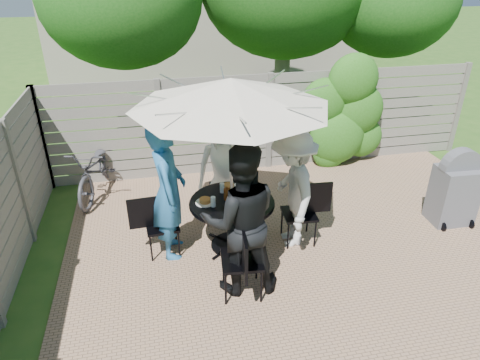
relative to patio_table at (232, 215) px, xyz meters
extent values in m
plane|color=#2A5119|center=(1.19, -0.58, -0.52)|extent=(60.00, 60.00, 0.00)
cube|color=#906D54|center=(1.19, -0.08, -0.51)|extent=(7.00, 6.00, 0.02)
cube|color=gray|center=(1.19, 2.42, 0.40)|extent=(8.00, 0.10, 1.85)
cube|color=gray|center=(-2.81, -0.08, 0.40)|extent=(0.10, 5.00, 1.85)
ellipsoid|color=#286216|center=(2.59, 2.27, 0.38)|extent=(1.20, 0.70, 1.80)
ellipsoid|color=#164B11|center=(4.39, 4.22, 2.31)|extent=(2.80, 2.80, 2.38)
cylinder|color=black|center=(0.00, 0.00, 0.21)|extent=(1.22, 1.22, 0.03)
cylinder|color=black|center=(0.00, 0.00, -0.16)|extent=(0.08, 0.08, 0.73)
cylinder|color=black|center=(0.00, 0.00, -0.50)|extent=(0.61, 0.61, 0.04)
cylinder|color=silver|center=(0.00, 0.00, 0.62)|extent=(0.04, 0.04, 2.28)
cone|color=beige|center=(0.00, 0.00, 1.71)|extent=(2.66, 2.66, 0.35)
cube|color=black|center=(0.07, 0.95, -0.08)|extent=(0.45, 0.45, 0.03)
cube|color=black|center=(0.06, 1.16, 0.16)|extent=(0.05, 0.43, 0.44)
imported|color=white|center=(0.06, 0.83, 0.34)|extent=(0.88, 0.61, 1.72)
cube|color=black|center=(-0.95, 0.07, -0.08)|extent=(0.45, 0.45, 0.03)
cube|color=black|center=(-1.16, 0.06, 0.15)|extent=(0.43, 0.05, 0.44)
imported|color=#24659E|center=(-0.83, 0.06, 0.43)|extent=(0.51, 0.73, 1.91)
cube|color=black|center=(-0.07, -0.95, -0.03)|extent=(0.53, 0.53, 0.04)
cube|color=black|center=(-0.09, -1.19, 0.24)|extent=(0.09, 0.48, 0.49)
imported|color=black|center=(-0.06, -0.83, 0.44)|extent=(0.98, 0.79, 1.92)
cube|color=black|center=(0.95, -0.07, -0.06)|extent=(0.48, 0.48, 0.04)
cube|color=black|center=(1.17, -0.08, 0.18)|extent=(0.45, 0.06, 0.46)
imported|color=beige|center=(0.83, -0.06, 0.34)|extent=(0.71, 1.15, 1.71)
cylinder|color=white|center=(0.03, 0.36, 0.23)|extent=(0.26, 0.26, 0.01)
cylinder|color=#A56230|center=(0.03, 0.36, 0.26)|extent=(0.15, 0.15, 0.05)
cylinder|color=white|center=(-0.36, 0.03, 0.23)|extent=(0.26, 0.26, 0.01)
cylinder|color=#A56230|center=(-0.36, 0.03, 0.26)|extent=(0.15, 0.15, 0.05)
cylinder|color=white|center=(-0.03, -0.36, 0.23)|extent=(0.26, 0.26, 0.01)
cylinder|color=#A56230|center=(-0.03, -0.36, 0.26)|extent=(0.15, 0.15, 0.05)
cylinder|color=white|center=(0.36, -0.03, 0.23)|extent=(0.26, 0.26, 0.01)
cylinder|color=#A56230|center=(0.36, -0.03, 0.26)|extent=(0.15, 0.15, 0.05)
cylinder|color=white|center=(0.16, -0.31, 0.23)|extent=(0.24, 0.24, 0.01)
cylinder|color=#A56230|center=(0.16, -0.31, 0.26)|extent=(0.14, 0.14, 0.05)
cylinder|color=silver|center=(-0.09, 0.27, 0.30)|extent=(0.07, 0.07, 0.14)
cylinder|color=silver|center=(-0.27, -0.09, 0.30)|extent=(0.07, 0.07, 0.14)
cylinder|color=silver|center=(0.09, -0.27, 0.30)|extent=(0.07, 0.07, 0.14)
cylinder|color=silver|center=(0.27, 0.09, 0.30)|extent=(0.07, 0.07, 0.14)
cylinder|color=#59280C|center=(-0.06, 0.05, 0.31)|extent=(0.09, 0.09, 0.16)
cylinder|color=#C6B293|center=(0.12, 0.21, 0.29)|extent=(0.08, 0.08, 0.12)
imported|color=#333338|center=(-1.94, 2.02, -0.06)|extent=(1.01, 1.84, 0.92)
cube|color=#55555A|center=(3.40, -0.06, -0.06)|extent=(0.62, 0.49, 0.92)
cylinder|color=#55555A|center=(3.40, -0.06, 0.40)|extent=(0.62, 0.21, 0.61)
camera|label=1|loc=(-0.93, -4.89, 3.13)|focal=32.00mm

